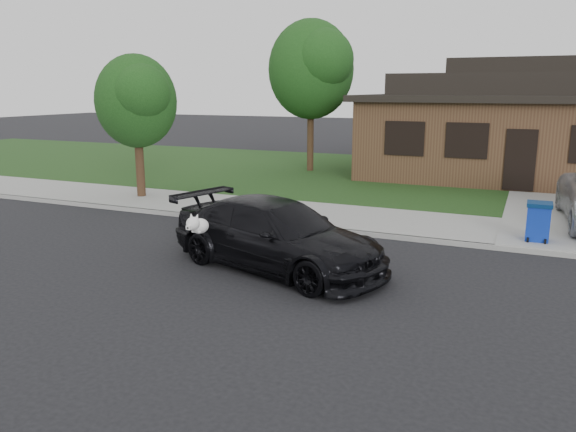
% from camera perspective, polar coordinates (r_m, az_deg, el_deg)
% --- Properties ---
extents(ground, '(120.00, 120.00, 0.00)m').
position_cam_1_polar(ground, '(11.26, -0.49, -5.88)').
color(ground, black).
rests_on(ground, ground).
extents(sidewalk, '(60.00, 3.00, 0.12)m').
position_cam_1_polar(sidewalk, '(15.78, 6.92, -0.30)').
color(sidewalk, gray).
rests_on(sidewalk, ground).
extents(curb, '(60.00, 0.12, 0.12)m').
position_cam_1_polar(curb, '(14.38, 5.19, -1.54)').
color(curb, gray).
rests_on(curb, ground).
extents(lawn, '(60.00, 13.00, 0.13)m').
position_cam_1_polar(lawn, '(23.43, 12.59, 3.78)').
color(lawn, '#193814').
rests_on(lawn, ground).
extents(sedan, '(5.21, 3.30, 1.41)m').
position_cam_1_polar(sedan, '(11.40, -1.16, -1.95)').
color(sedan, black).
rests_on(sedan, ground).
extents(recycling_bin, '(0.56, 0.60, 0.92)m').
position_cam_1_polar(recycling_bin, '(14.31, 24.07, -0.52)').
color(recycling_bin, '#0E2B9D').
rests_on(recycling_bin, sidewalk).
extents(house, '(12.60, 8.60, 4.65)m').
position_cam_1_polar(house, '(24.79, 22.94, 8.38)').
color(house, '#422B1C').
rests_on(house, ground).
extents(tree_0, '(3.78, 3.60, 6.34)m').
position_cam_1_polar(tree_0, '(24.25, 2.62, 14.83)').
color(tree_0, '#332114').
rests_on(tree_0, ground).
extents(tree_2, '(2.73, 2.60, 4.59)m').
position_cam_1_polar(tree_2, '(18.93, -15.06, 11.33)').
color(tree_2, '#332114').
rests_on(tree_2, ground).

